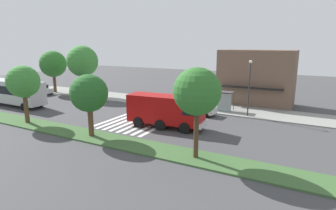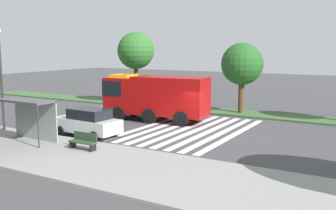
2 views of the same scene
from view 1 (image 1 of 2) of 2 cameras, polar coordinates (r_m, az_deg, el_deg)
name	(u,v)px [view 1 (image 1 of 2)]	position (r m, az deg, el deg)	size (l,w,h in m)	color
ground_plane	(141,119)	(33.15, -5.52, -2.78)	(120.00, 120.00, 0.00)	#424244
sidewalk	(176,104)	(40.84, 1.73, 0.28)	(60.00, 5.93, 0.14)	gray
median_strip	(95,137)	(27.38, -14.68, -6.30)	(60.00, 3.00, 0.14)	#3D6033
crosswalk	(144,119)	(32.94, -4.95, -2.86)	(6.75, 11.21, 0.01)	silver
fire_truck	(168,109)	(29.09, -0.05, -0.92)	(8.46, 3.29, 3.48)	#A50C0C
parked_car_west	(19,87)	(58.46, -28.21, 3.29)	(4.83, 2.20, 1.66)	#474C51
parked_car_mid	(41,89)	(53.43, -24.56, 2.93)	(4.45, 2.09, 1.69)	silver
parked_car_east	(198,107)	(34.88, 6.08, -0.48)	(4.47, 2.22, 1.79)	silver
transit_bus	(15,91)	(44.84, -28.84, 2.50)	(10.21, 2.91, 3.59)	#B2B2B7
bus_stop_shelter	(219,97)	(36.81, 10.35, 1.61)	(3.50, 1.40, 2.46)	#4C4C51
bench_near_shelter	(190,104)	(38.44, 4.60, 0.27)	(1.60, 0.50, 0.90)	#2D472D
street_lamp	(249,84)	(34.32, 16.29, 4.18)	(0.36, 0.36, 6.66)	#2D2D30
storefront_building	(256,78)	(42.17, 17.57, 5.37)	(10.29, 5.94, 7.80)	brown
sidewalk_tree_far_west	(53,64)	(53.53, -22.43, 7.74)	(4.60, 4.60, 7.33)	#513823
sidewalk_tree_west	(82,61)	(48.17, -17.08, 8.53)	(5.05, 5.05, 8.24)	#513823
median_tree_far_west	(23,82)	(33.89, -27.46, 4.20)	(3.46, 3.46, 6.28)	#513823
median_tree_west	(89,94)	(26.67, -15.83, 2.25)	(3.49, 3.49, 5.83)	#513823
median_tree_center	(197,92)	(20.52, 5.96, 2.67)	(3.56, 3.56, 6.90)	#47301E
fire_hydrant	(101,96)	(45.62, -13.50, 1.77)	(0.28, 0.28, 0.70)	gold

